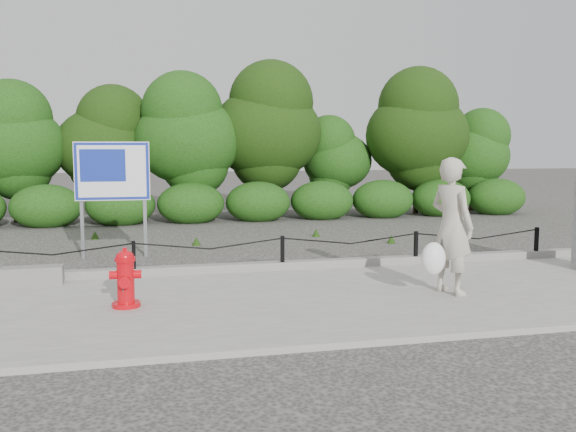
% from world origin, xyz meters
% --- Properties ---
extents(ground, '(90.00, 90.00, 0.00)m').
position_xyz_m(ground, '(0.00, 0.00, 0.00)').
color(ground, '#2D2B28').
rests_on(ground, ground).
extents(sidewalk, '(14.00, 4.00, 0.08)m').
position_xyz_m(sidewalk, '(0.00, -2.00, 0.04)').
color(sidewalk, gray).
rests_on(sidewalk, ground).
extents(curb, '(14.00, 0.22, 0.14)m').
position_xyz_m(curb, '(0.00, 0.05, 0.15)').
color(curb, slate).
rests_on(curb, sidewalk).
extents(chain_barrier, '(10.06, 0.06, 0.60)m').
position_xyz_m(chain_barrier, '(0.00, 0.00, 0.46)').
color(chain_barrier, black).
rests_on(chain_barrier, sidewalk).
extents(treeline, '(19.89, 3.58, 4.80)m').
position_xyz_m(treeline, '(0.45, 8.90, 2.53)').
color(treeline, black).
rests_on(treeline, ground).
extents(fire_hydrant, '(0.42, 0.42, 0.80)m').
position_xyz_m(fire_hydrant, '(-2.57, -1.91, 0.46)').
color(fire_hydrant, red).
rests_on(fire_hydrant, sidewalk).
extents(pedestrian, '(0.88, 0.85, 1.98)m').
position_xyz_m(pedestrian, '(2.00, -2.19, 1.04)').
color(pedestrian, '#B4AB9A').
rests_on(pedestrian, sidewalk).
extents(concrete_block, '(0.91, 0.34, 0.29)m').
position_xyz_m(concrete_block, '(-4.02, -0.25, 0.22)').
color(concrete_block, slate).
rests_on(concrete_block, sidewalk).
extents(advertising_sign, '(1.44, 0.16, 2.31)m').
position_xyz_m(advertising_sign, '(-2.92, 2.33, 1.63)').
color(advertising_sign, slate).
rests_on(advertising_sign, ground).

